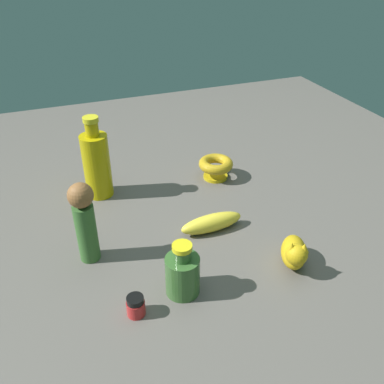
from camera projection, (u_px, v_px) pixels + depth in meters
ground at (192, 219)px, 1.14m from camera, size 2.00×2.00×0.00m
banana at (212, 223)px, 1.09m from camera, size 0.05×0.17×0.05m
bottle_short at (183, 273)px, 0.89m from camera, size 0.07×0.07×0.13m
bowl at (216, 166)px, 1.30m from camera, size 0.11×0.11×0.06m
cat_figurine at (294, 252)px, 0.96m from camera, size 0.13×0.10×0.09m
nail_polish_jar at (136, 306)px, 0.85m from camera, size 0.04×0.04×0.05m
person_figure_adult at (85, 220)px, 0.95m from camera, size 0.07×0.07×0.21m
bottle_tall at (97, 163)px, 1.19m from camera, size 0.08×0.08×0.24m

